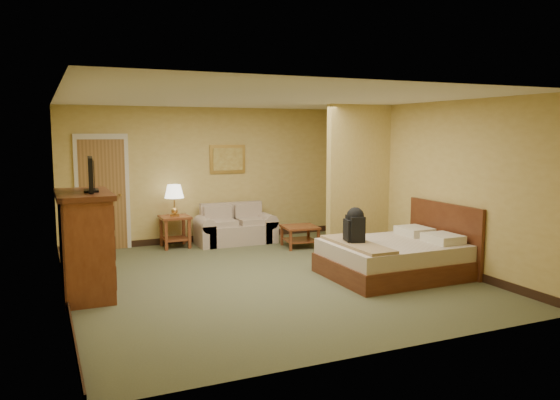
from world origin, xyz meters
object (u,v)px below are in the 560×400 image
loveseat (235,230)px  coffee_table (300,232)px  dresser (85,244)px  bed (396,257)px

loveseat → coffee_table: 1.29m
dresser → bed: (4.30, -0.82, -0.40)m
loveseat → dresser: size_ratio=1.10×
loveseat → dresser: dresser is taller
loveseat → dresser: bearing=-140.0°
loveseat → coffee_table: bearing=-41.2°
dresser → coffee_table: bearing=22.2°
dresser → bed: 4.39m
coffee_table → dresser: bearing=-157.8°
loveseat → bed: bed is taller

